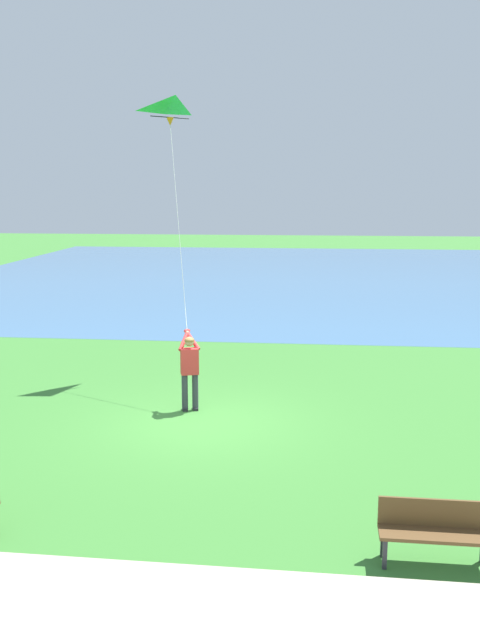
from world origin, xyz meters
TOP-DOWN VIEW (x-y plane):
  - ground_plane at (0.00, 0.00)m, footprint 120.00×120.00m
  - lake_water at (-25.91, 4.00)m, footprint 36.00×44.00m
  - walkway_path at (6.90, 2.00)m, footprint 3.01×32.04m
  - person_kite_flyer at (-0.85, -0.39)m, footprint 0.63×0.50m
  - flying_kite at (-4.14, -1.27)m, footprint 3.58×1.41m
  - park_bench_far_walkway at (5.27, 4.03)m, footprint 0.47×1.51m

SIDE VIEW (x-z plane):
  - ground_plane at x=0.00m, z-range 0.00..0.00m
  - lake_water at x=-25.91m, z-range 0.00..0.01m
  - walkway_path at x=6.90m, z-range 0.00..0.02m
  - park_bench_far_walkway at x=5.27m, z-range 0.07..0.95m
  - person_kite_flyer at x=-0.85m, z-range 0.13..1.96m
  - flying_kite at x=-4.14m, z-range 4.18..9.71m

